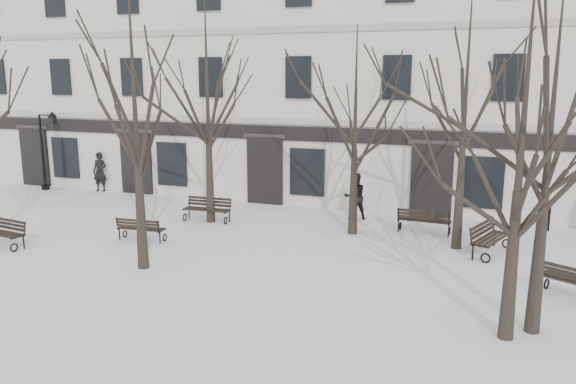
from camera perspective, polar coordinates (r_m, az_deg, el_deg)
The scene contains 18 objects.
ground at distance 16.17m, azimuth -1.23°, elevation -8.08°, with size 100.00×100.00×0.00m, color white.
building at distance 27.71m, azimuth 8.46°, elevation 11.72°, with size 40.40×10.20×11.40m.
tree_1 at distance 16.09m, azimuth -15.41°, elevation 10.23°, with size 5.79×5.79×8.27m.
tree_2 at distance 12.03m, azimuth 22.88°, elevation 7.41°, with size 5.34×5.34×7.63m.
tree_3 at distance 12.61m, azimuth 25.17°, elevation 6.18°, with size 5.05×5.05×7.21m.
tree_4 at distance 20.97m, azimuth -8.25°, elevation 11.45°, with size 6.06×6.06×8.65m.
tree_5 at distance 19.29m, azimuth 6.87°, elevation 8.69°, with size 5.02×5.02×7.17m.
tree_6 at distance 18.25m, azimuth 17.65°, elevation 9.88°, with size 5.67×5.67×8.09m.
bench_0 at distance 20.57m, azimuth -27.00°, elevation -3.62°, with size 1.85×0.90×0.90m.
bench_1 at distance 19.54m, azimuth -14.74°, elevation -3.59°, with size 1.65×0.68×0.82m.
bench_3 at distance 21.68m, azimuth -8.18°, elevation -1.66°, with size 1.83×0.72×0.91m.
bench_4 at distance 20.30m, azimuth 13.65°, elevation -2.79°, with size 1.86×0.75×0.92m.
bench_5 at distance 18.64m, azimuth 19.72°, elevation -4.33°, with size 1.33×2.08×1.00m.
lamp_post at distance 29.42m, azimuth -23.35°, elevation 4.40°, with size 1.19×0.44×3.80m.
bollard_a at distance 22.11m, azimuth 6.79°, elevation -0.98°, with size 0.15×0.15×1.19m.
bollard_b at distance 22.16m, azimuth 24.98°, elevation -2.25°, with size 0.13×0.13×1.01m.
pedestrian_a at distance 28.53m, azimuth -18.44°, elevation 0.08°, with size 0.69×0.45×1.89m, color black.
pedestrian_b at distance 21.95m, azimuth 6.75°, elevation -2.79°, with size 0.89×0.69×1.83m, color black.
Camera 1 is at (5.41, -14.21, 5.50)m, focal length 35.00 mm.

